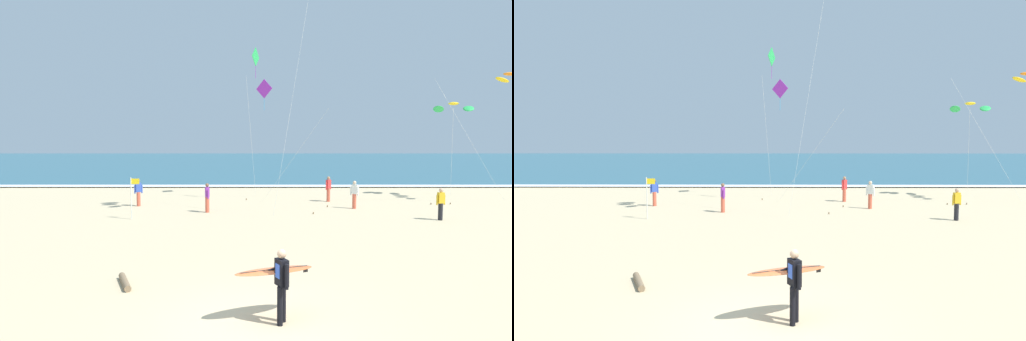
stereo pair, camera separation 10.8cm
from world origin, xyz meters
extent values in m
plane|color=#D1BA8E|center=(0.00, 0.00, 0.00)|extent=(160.00, 160.00, 0.00)
cube|color=#2D6075|center=(0.00, 56.59, 0.04)|extent=(160.00, 60.00, 0.08)
cube|color=white|center=(0.00, 26.89, 0.09)|extent=(160.00, 1.46, 0.01)
cylinder|color=black|center=(0.47, -0.03, 0.44)|extent=(0.13, 0.13, 0.88)
cylinder|color=black|center=(0.56, 0.18, 0.44)|extent=(0.13, 0.13, 0.88)
cube|color=black|center=(0.52, 0.07, 1.18)|extent=(0.32, 0.39, 0.60)
cube|color=blue|center=(0.42, 0.03, 1.22)|extent=(0.09, 0.19, 0.32)
sphere|color=tan|center=(0.52, 0.07, 1.60)|extent=(0.21, 0.21, 0.21)
cylinder|color=black|center=(0.61, -0.14, 1.14)|extent=(0.09, 0.09, 0.56)
cylinder|color=black|center=(0.42, 0.28, 1.29)|extent=(0.09, 0.09, 0.26)
cylinder|color=black|center=(0.33, 0.34, 1.16)|extent=(0.26, 0.18, 0.14)
ellipsoid|color=orange|center=(0.37, 0.40, 1.12)|extent=(2.02, 1.30, 0.11)
cube|color=#333333|center=(0.37, 0.40, 1.16)|extent=(1.60, 0.75, 0.04)
cube|color=#262628|center=(1.12, 0.75, 1.05)|extent=(0.11, 0.06, 0.14)
ellipsoid|color=green|center=(13.92, 20.66, 5.90)|extent=(1.07, 1.33, 0.55)
ellipsoid|color=yellow|center=(13.07, 21.01, 6.25)|extent=(1.07, 1.32, 0.20)
ellipsoid|color=green|center=(12.22, 21.37, 5.90)|extent=(1.07, 1.33, 0.55)
cylinder|color=silver|center=(12.38, 19.37, 2.95)|extent=(1.40, 3.31, 5.71)
cylinder|color=brown|center=(11.69, 17.72, 0.05)|extent=(0.06, 0.06, 0.10)
cube|color=green|center=(-0.08, 21.02, 9.31)|extent=(0.48, 1.14, 1.22)
cylinder|color=purple|center=(-0.08, 21.02, 8.31)|extent=(0.02, 0.02, 0.80)
cylinder|color=silver|center=(-0.38, 20.28, 4.00)|extent=(0.62, 1.50, 7.81)
cylinder|color=brown|center=(-0.69, 19.53, 0.05)|extent=(0.06, 0.06, 0.10)
cube|color=purple|center=(0.45, 19.14, 7.05)|extent=(1.00, 0.69, 1.19)
cylinder|color=#2D99DB|center=(0.45, 19.14, 6.08)|extent=(0.02, 0.02, 0.75)
cylinder|color=silver|center=(2.28, 17.91, 2.90)|extent=(3.66, 2.46, 5.62)
cylinder|color=brown|center=(4.10, 16.69, 0.05)|extent=(0.06, 0.06, 0.10)
cylinder|color=silver|center=(1.90, 13.72, 6.76)|extent=(2.19, 1.21, 13.33)
cylinder|color=brown|center=(2.99, 14.32, 0.05)|extent=(0.06, 0.06, 0.10)
ellipsoid|color=yellow|center=(15.22, 19.04, 7.59)|extent=(0.99, 0.68, 0.47)
cylinder|color=silver|center=(12.90, 17.96, 3.79)|extent=(4.86, 0.75, 7.40)
cylinder|color=brown|center=(10.47, 17.59, 0.05)|extent=(0.06, 0.06, 0.10)
cylinder|color=#D8593F|center=(4.49, 18.84, 0.42)|extent=(0.22, 0.22, 0.84)
cube|color=red|center=(4.49, 18.84, 1.11)|extent=(0.36, 0.35, 0.54)
sphere|color=#A87A59|center=(4.49, 18.84, 1.49)|extent=(0.20, 0.20, 0.20)
cylinder|color=red|center=(4.33, 18.70, 1.01)|extent=(0.08, 0.08, 0.50)
cylinder|color=red|center=(4.64, 18.99, 1.01)|extent=(0.08, 0.08, 0.50)
cylinder|color=#D8593F|center=(-2.70, 14.84, 0.42)|extent=(0.22, 0.22, 0.84)
cube|color=purple|center=(-2.70, 14.84, 1.11)|extent=(0.27, 0.36, 0.54)
sphere|color=brown|center=(-2.70, 14.84, 1.49)|extent=(0.20, 0.20, 0.20)
cylinder|color=purple|center=(-2.77, 15.04, 1.01)|extent=(0.08, 0.08, 0.50)
cylinder|color=purple|center=(-2.63, 14.64, 1.01)|extent=(0.08, 0.08, 0.50)
cylinder|color=black|center=(9.05, 12.58, 0.42)|extent=(0.22, 0.22, 0.84)
cube|color=gold|center=(9.05, 12.58, 1.11)|extent=(0.36, 0.26, 0.54)
sphere|color=tan|center=(9.05, 12.58, 1.49)|extent=(0.20, 0.20, 0.20)
cylinder|color=gold|center=(9.25, 12.64, 1.01)|extent=(0.08, 0.08, 0.50)
cylinder|color=gold|center=(8.85, 12.53, 1.01)|extent=(0.08, 0.08, 0.50)
cylinder|color=#D8593F|center=(-6.98, 17.01, 0.42)|extent=(0.22, 0.22, 0.84)
cube|color=#3351B7|center=(-6.98, 17.01, 1.11)|extent=(0.37, 0.32, 0.54)
sphere|color=brown|center=(-6.98, 17.01, 1.49)|extent=(0.20, 0.20, 0.20)
cylinder|color=#3351B7|center=(-6.80, 17.12, 1.01)|extent=(0.08, 0.08, 0.50)
cylinder|color=#3351B7|center=(-7.16, 16.90, 1.01)|extent=(0.08, 0.08, 0.50)
cylinder|color=#D8593F|center=(5.54, 16.11, 0.42)|extent=(0.22, 0.22, 0.84)
cube|color=white|center=(5.54, 16.11, 1.11)|extent=(0.37, 0.30, 0.54)
sphere|color=beige|center=(5.54, 16.11, 1.49)|extent=(0.20, 0.20, 0.20)
cylinder|color=white|center=(5.35, 16.20, 1.01)|extent=(0.08, 0.08, 0.50)
cylinder|color=white|center=(5.73, 16.03, 1.01)|extent=(0.08, 0.08, 0.50)
cylinder|color=silver|center=(-6.28, 12.84, 1.05)|extent=(0.05, 0.05, 2.10)
cube|color=yellow|center=(-6.06, 12.84, 1.90)|extent=(0.40, 0.02, 0.28)
cylinder|color=#846B4C|center=(-3.77, 2.72, 0.09)|extent=(0.69, 1.29, 0.19)
camera|label=1|loc=(-0.06, -10.11, 4.29)|focal=32.63mm
camera|label=2|loc=(0.05, -10.11, 4.29)|focal=32.63mm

